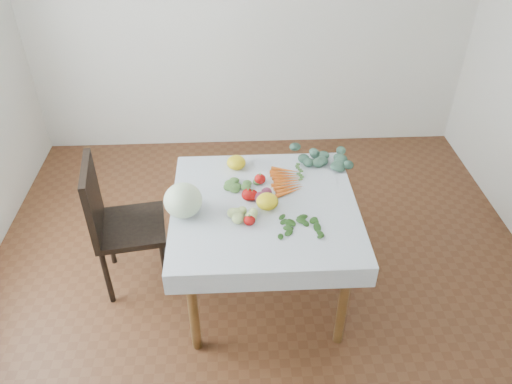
% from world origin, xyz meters
% --- Properties ---
extents(ground, '(4.00, 4.00, 0.00)m').
position_xyz_m(ground, '(0.00, 0.00, 0.00)').
color(ground, '#57321B').
extents(back_wall, '(4.00, 0.04, 2.70)m').
position_xyz_m(back_wall, '(0.00, 2.00, 1.35)').
color(back_wall, white).
rests_on(back_wall, ground).
extents(table, '(1.00, 1.00, 0.75)m').
position_xyz_m(table, '(0.00, 0.00, 0.65)').
color(table, brown).
rests_on(table, ground).
extents(tablecloth, '(1.12, 1.12, 0.01)m').
position_xyz_m(tablecloth, '(0.00, 0.00, 0.75)').
color(tablecloth, white).
rests_on(tablecloth, table).
extents(chair, '(0.50, 0.50, 0.97)m').
position_xyz_m(chair, '(-0.96, 0.15, 0.56)').
color(chair, black).
rests_on(chair, ground).
extents(cabbage, '(0.25, 0.25, 0.20)m').
position_xyz_m(cabbage, '(-0.48, -0.06, 0.86)').
color(cabbage, silver).
rests_on(cabbage, tablecloth).
extents(tomato_a, '(0.08, 0.08, 0.06)m').
position_xyz_m(tomato_a, '(-0.02, 0.23, 0.79)').
color(tomato_a, '#AF0D0B').
rests_on(tomato_a, tablecloth).
extents(tomato_b, '(0.09, 0.09, 0.07)m').
position_xyz_m(tomato_b, '(-0.10, 0.06, 0.79)').
color(tomato_b, '#AF0D0B').
rests_on(tomato_b, tablecloth).
extents(tomato_c, '(0.09, 0.09, 0.06)m').
position_xyz_m(tomato_c, '(-0.10, -0.18, 0.79)').
color(tomato_c, '#AF0D0B').
rests_on(tomato_c, tablecloth).
extents(tomato_d, '(0.10, 0.10, 0.07)m').
position_xyz_m(tomato_d, '(-0.07, 0.06, 0.79)').
color(tomato_d, '#AF0D0B').
rests_on(tomato_d, tablecloth).
extents(heirloom_back, '(0.17, 0.17, 0.09)m').
position_xyz_m(heirloom_back, '(-0.16, 0.40, 0.80)').
color(heirloom_back, yellow).
rests_on(heirloom_back, tablecloth).
extents(heirloom_front, '(0.16, 0.16, 0.09)m').
position_xyz_m(heirloom_front, '(0.01, -0.03, 0.80)').
color(heirloom_front, yellow).
rests_on(heirloom_front, tablecloth).
extents(onion_a, '(0.08, 0.08, 0.06)m').
position_xyz_m(onion_a, '(0.02, 0.09, 0.78)').
color(onion_a, '#521735').
rests_on(onion_a, tablecloth).
extents(onion_b, '(0.09, 0.09, 0.07)m').
position_xyz_m(onion_b, '(-0.02, 0.03, 0.79)').
color(onion_b, '#521735').
rests_on(onion_b, tablecloth).
extents(tomatillo_cluster, '(0.17, 0.13, 0.05)m').
position_xyz_m(tomatillo_cluster, '(-0.12, -0.10, 0.78)').
color(tomatillo_cluster, '#C1DE80').
rests_on(tomatillo_cluster, tablecloth).
extents(carrot_bunch, '(0.19, 0.34, 0.03)m').
position_xyz_m(carrot_bunch, '(0.16, 0.22, 0.77)').
color(carrot_bunch, orange).
rests_on(carrot_bunch, tablecloth).
extents(kale_bunch, '(0.36, 0.34, 0.05)m').
position_xyz_m(kale_bunch, '(0.42, 0.48, 0.78)').
color(kale_bunch, '#3C634D').
rests_on(kale_bunch, tablecloth).
extents(basil_bunch, '(0.23, 0.20, 0.01)m').
position_xyz_m(basil_bunch, '(0.19, -0.22, 0.76)').
color(basil_bunch, '#234E18').
rests_on(basil_bunch, tablecloth).
extents(dill_bunch, '(0.26, 0.19, 0.03)m').
position_xyz_m(dill_bunch, '(-0.15, 0.23, 0.77)').
color(dill_bunch, '#4F7435').
rests_on(dill_bunch, tablecloth).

